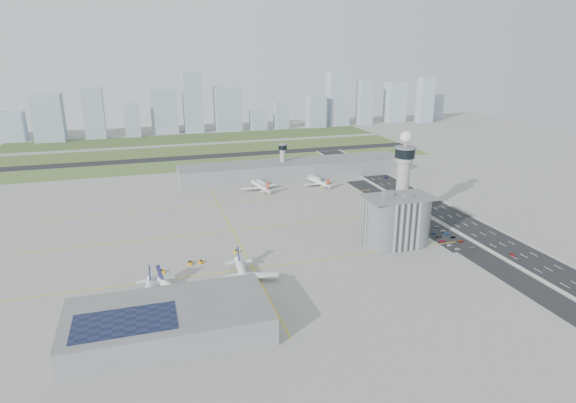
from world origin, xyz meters
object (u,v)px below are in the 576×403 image
object	(u,v)px
tug_1	(201,262)
tug_4	(265,191)
jet_bridge_near_2	(241,294)
car_hw_4	(346,164)
control_tower	(403,175)
car_lot_4	(433,233)
car_hw_0	(513,255)
car_lot_8	(453,237)
car_lot_0	(457,249)
jet_bridge_near_1	(178,303)
car_hw_1	(427,204)
tug_5	(321,186)
car_lot_9	(447,234)
car_lot_5	(427,229)
car_lot_2	(442,241)
car_lot_3	(439,237)
secondary_tower	(283,158)
car_hw_2	(386,178)
airplane_far_a	(259,183)
jet_bridge_near_0	(109,313)
airplane_near_b	(178,290)
car_lot_6	(473,248)
car_lot_10	(444,231)
car_lot_11	(437,227)
tug_0	(161,271)
tug_3	(237,251)
car_lot_1	(450,245)
airplane_near_a	(147,294)
jet_bridge_far_1	(311,178)
tug_2	(190,263)
jet_bridge_far_0	(258,182)
airplane_far_b	(318,180)
car_lot_7	(461,241)
admin_building	(397,221)

from	to	relation	value
tug_1	tug_4	xyz separation A→B (m)	(68.70, 123.66, -0.01)
jet_bridge_near_2	car_hw_4	bearing A→B (deg)	-23.67
control_tower	car_hw_4	size ratio (longest dim) A/B	18.93
car_lot_4	car_hw_0	distance (m)	50.12
car_lot_8	car_lot_0	bearing A→B (deg)	146.24
jet_bridge_near_1	car_hw_1	distance (m)	221.96
tug_5	car_lot_9	bearing A→B (deg)	-59.42
tug_4	car_lot_5	bearing A→B (deg)	15.83
jet_bridge_near_1	car_lot_8	size ratio (longest dim) A/B	3.71
tug_1	car_lot_2	xyz separation A→B (m)	(148.34, -12.90, -0.32)
car_lot_3	car_hw_1	world-z (taller)	car_hw_1
secondary_tower	car_hw_2	xyz separation A→B (m)	(91.76, -29.53, -18.16)
tug_4	airplane_far_a	bearing A→B (deg)	173.63
secondary_tower	airplane_far_a	world-z (taller)	secondary_tower
control_tower	jet_bridge_near_0	distance (m)	200.06
airplane_near_b	jet_bridge_near_1	xyz separation A→B (m)	(-1.15, -7.05, -3.07)
car_lot_6	car_lot_10	bearing A→B (deg)	-7.22
tug_5	car_lot_11	bearing A→B (deg)	-57.25
jet_bridge_near_1	car_hw_2	size ratio (longest dim) A/B	3.03
tug_0	car_hw_2	world-z (taller)	tug_0
car_lot_3	car_lot_10	world-z (taller)	car_lot_3
airplane_far_a	car_lot_0	world-z (taller)	airplane_far_a
control_tower	tug_0	bearing A→B (deg)	-169.82
car_lot_10	tug_3	bearing A→B (deg)	88.71
car_lot_1	car_lot_5	distance (m)	27.58
airplane_near_a	car_hw_1	bearing A→B (deg)	120.01
jet_bridge_far_1	secondary_tower	bearing A→B (deg)	-139.29
car_lot_8	car_hw_0	bearing A→B (deg)	-160.15
tug_2	jet_bridge_far_0	bearing A→B (deg)	-96.18
control_tower	airplane_near_a	distance (m)	181.73
jet_bridge_far_1	airplane_far_b	bearing A→B (deg)	-6.72
airplane_near_a	car_lot_10	bearing A→B (deg)	108.12
car_lot_6	car_lot_7	xyz separation A→B (m)	(-0.17, 11.24, 0.02)
admin_building	tug_5	size ratio (longest dim) A/B	14.19
car_lot_9	tug_1	bearing A→B (deg)	85.94
jet_bridge_far_1	car_hw_0	xyz separation A→B (m)	(56.75, -189.92, -2.19)
car_lot_5	car_hw_4	world-z (taller)	car_lot_5
tug_0	airplane_near_a	bearing A→B (deg)	-0.93
secondary_tower	jet_bridge_near_1	world-z (taller)	secondary_tower
car_lot_2	car_lot_7	bearing A→B (deg)	-104.72
tug_2	car_hw_0	bearing A→B (deg)	-172.63
car_lot_3	car_lot_8	bearing A→B (deg)	-103.24
tug_0	tug_5	size ratio (longest dim) A/B	1.13
car_lot_0	car_hw_2	world-z (taller)	car_hw_2
airplane_near_a	tug_0	world-z (taller)	airplane_near_a
car_hw_1	airplane_near_b	bearing A→B (deg)	-152.43
tug_1	tug_3	bearing A→B (deg)	-109.12
jet_bridge_near_1	jet_bridge_near_2	distance (m)	30.00
car_lot_2	car_lot_7	size ratio (longest dim) A/B	0.93
jet_bridge_far_1	car_lot_7	xyz separation A→B (m)	(41.04, -162.94, -2.22)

